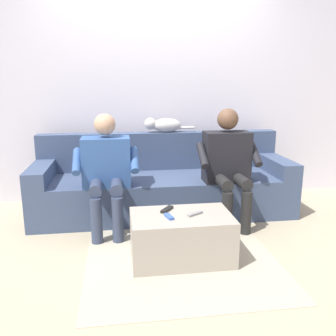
# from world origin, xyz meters

# --- Properties ---
(ground_plane) EXTENTS (8.00, 8.00, 0.00)m
(ground_plane) POSITION_xyz_m (0.00, 0.60, 0.00)
(ground_plane) COLOR tan
(back_wall) EXTENTS (5.43, 0.06, 2.40)m
(back_wall) POSITION_xyz_m (0.00, -0.70, 1.20)
(back_wall) COLOR silver
(back_wall) RESTS_ON ground
(couch) EXTENTS (2.65, 0.84, 0.81)m
(couch) POSITION_xyz_m (0.00, -0.14, 0.28)
(couch) COLOR #3D4C6B
(couch) RESTS_ON ground
(coffee_table) EXTENTS (0.77, 0.49, 0.36)m
(coffee_table) POSITION_xyz_m (0.00, 0.96, 0.18)
(coffee_table) COLOR #A89E8E
(coffee_table) RESTS_ON ground
(person_left_seated) EXTENTS (0.59, 0.54, 1.11)m
(person_left_seated) POSITION_xyz_m (-0.58, 0.27, 0.62)
(person_left_seated) COLOR black
(person_left_seated) RESTS_ON ground
(person_right_seated) EXTENTS (0.59, 0.57, 1.08)m
(person_right_seated) POSITION_xyz_m (0.58, 0.26, 0.60)
(person_right_seated) COLOR #335693
(person_right_seated) RESTS_ON ground
(cat_on_backrest) EXTENTS (0.56, 0.15, 0.17)m
(cat_on_backrest) POSITION_xyz_m (-0.04, -0.42, 0.90)
(cat_on_backrest) COLOR silver
(cat_on_backrest) RESTS_ON couch
(remote_black) EXTENTS (0.12, 0.14, 0.02)m
(remote_black) POSITION_xyz_m (0.10, 0.85, 0.38)
(remote_black) COLOR black
(remote_black) RESTS_ON coffee_table
(remote_gray) EXTENTS (0.14, 0.10, 0.02)m
(remote_gray) POSITION_xyz_m (-0.10, 0.97, 0.37)
(remote_gray) COLOR gray
(remote_gray) RESTS_ON coffee_table
(remote_blue) EXTENTS (0.07, 0.12, 0.02)m
(remote_blue) POSITION_xyz_m (0.10, 1.00, 0.37)
(remote_blue) COLOR #3860B7
(remote_blue) RESTS_ON coffee_table
(floor_rug) EXTENTS (1.47, 1.69, 0.01)m
(floor_rug) POSITION_xyz_m (0.00, 0.85, 0.00)
(floor_rug) COLOR #B7AD93
(floor_rug) RESTS_ON ground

